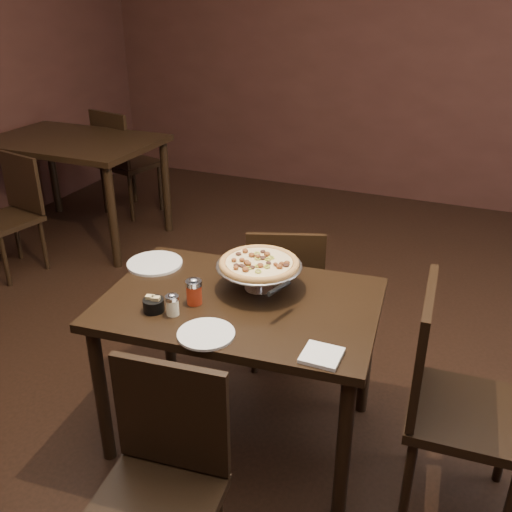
% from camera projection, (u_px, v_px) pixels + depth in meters
% --- Properties ---
extents(room, '(6.04, 7.04, 2.84)m').
position_uv_depth(room, '(276.00, 133.00, 2.07)').
color(room, black).
rests_on(room, ground).
extents(dining_table, '(1.20, 0.86, 0.71)m').
position_uv_depth(dining_table, '(240.00, 319.00, 2.40)').
color(dining_table, black).
rests_on(dining_table, ground).
extents(background_table, '(1.30, 0.86, 0.81)m').
position_uv_depth(background_table, '(74.00, 153.00, 4.43)').
color(background_table, black).
rests_on(background_table, ground).
extents(pizza_stand, '(0.37, 0.37, 0.15)m').
position_uv_depth(pizza_stand, '(259.00, 264.00, 2.39)').
color(pizza_stand, '#BBBCC3').
rests_on(pizza_stand, dining_table).
extents(parmesan_shaker, '(0.05, 0.05, 0.09)m').
position_uv_depth(parmesan_shaker, '(172.00, 305.00, 2.24)').
color(parmesan_shaker, '#F7F0C0').
rests_on(parmesan_shaker, dining_table).
extents(pepper_flake_shaker, '(0.07, 0.07, 0.12)m').
position_uv_depth(pepper_flake_shaker, '(194.00, 291.00, 2.31)').
color(pepper_flake_shaker, maroon).
rests_on(pepper_flake_shaker, dining_table).
extents(packet_caddy, '(0.09, 0.09, 0.07)m').
position_uv_depth(packet_caddy, '(154.00, 305.00, 2.27)').
color(packet_caddy, black).
rests_on(packet_caddy, dining_table).
extents(napkin_stack, '(0.14, 0.14, 0.01)m').
position_uv_depth(napkin_stack, '(322.00, 355.00, 2.00)').
color(napkin_stack, white).
rests_on(napkin_stack, dining_table).
extents(plate_left, '(0.26, 0.26, 0.01)m').
position_uv_depth(plate_left, '(155.00, 263.00, 2.66)').
color(plate_left, white).
rests_on(plate_left, dining_table).
extents(plate_near, '(0.22, 0.22, 0.01)m').
position_uv_depth(plate_near, '(206.00, 334.00, 2.12)').
color(plate_near, white).
rests_on(plate_near, dining_table).
extents(serving_spatula, '(0.15, 0.15, 0.02)m').
position_uv_depth(serving_spatula, '(279.00, 289.00, 2.20)').
color(serving_spatula, '#BBBCC3').
rests_on(serving_spatula, pizza_stand).
extents(chair_far, '(0.49, 0.49, 0.82)m').
position_uv_depth(chair_far, '(285.00, 291.00, 2.96)').
color(chair_far, black).
rests_on(chair_far, ground).
extents(chair_near, '(0.43, 0.43, 0.84)m').
position_uv_depth(chair_near, '(160.00, 481.00, 1.82)').
color(chair_near, black).
rests_on(chair_near, ground).
extents(chair_side, '(0.46, 0.46, 0.93)m').
position_uv_depth(chair_side, '(450.00, 396.00, 2.11)').
color(chair_side, black).
rests_on(chair_side, ground).
extents(bg_chair_far, '(0.53, 0.53, 0.93)m').
position_uv_depth(bg_chair_far, '(123.00, 159.00, 4.98)').
color(bg_chair_far, black).
rests_on(bg_chair_far, ground).
extents(bg_chair_near, '(0.45, 0.45, 0.83)m').
position_uv_depth(bg_chair_near, '(13.00, 210.00, 4.00)').
color(bg_chair_near, black).
rests_on(bg_chair_near, ground).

